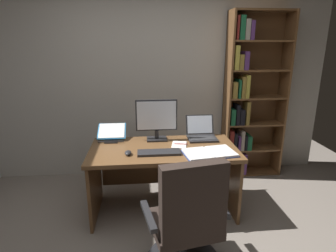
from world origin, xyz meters
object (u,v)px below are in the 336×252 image
laptop (201,134)px  computer_mouse (128,153)px  bookshelf (248,100)px  monitor (157,120)px  reading_stand_with_book (112,133)px  desk (163,162)px  notepad (179,145)px  open_binder (209,153)px  pen (181,144)px  office_chair (187,227)px  keyboard (159,153)px

laptop → computer_mouse: 0.91m
bookshelf → computer_mouse: (-1.53, -0.97, -0.30)m
monitor → reading_stand_with_book: size_ratio=1.47×
desk → notepad: bearing=-5.0°
desk → computer_mouse: (-0.35, -0.23, 0.22)m
laptop → computer_mouse: (-0.81, -0.42, -0.03)m
desk → open_binder: bearing=-33.1°
desk → pen: pen is taller
office_chair → laptop: size_ratio=3.07×
pen → desk: bearing=175.5°
desk → keyboard: 0.32m
desk → open_binder: (0.43, -0.28, 0.21)m
monitor → bookshelf: bearing=24.0°
keyboard → open_binder: 0.49m
desk → reading_stand_with_book: 0.67m
desk → bookshelf: 1.48m
computer_mouse → pen: (0.54, 0.22, -0.01)m
monitor → computer_mouse: (-0.30, -0.42, -0.21)m
pen → open_binder: bearing=-47.9°
monitor → open_binder: 0.71m
open_binder → pen: open_binder is taller
office_chair → keyboard: office_chair is taller
monitor → open_binder: monitor is taller
office_chair → laptop: 1.26m
laptop → reading_stand_with_book: size_ratio=1.04×
office_chair → reading_stand_with_book: (-0.66, 1.23, 0.38)m
monitor → keyboard: bearing=-90.0°
desk → bookshelf: bookshelf is taller
office_chair → bookshelf: bearing=47.3°
pen → office_chair: bearing=-95.0°
desk → open_binder: size_ratio=2.78×
monitor → computer_mouse: monitor is taller
keyboard → monitor: bearing=90.0°
computer_mouse → open_binder: bearing=-3.6°
bookshelf → reading_stand_with_book: (-1.73, -0.48, -0.24)m
keyboard → reading_stand_with_book: bearing=135.7°
monitor → pen: monitor is taller
open_binder → notepad: (-0.26, 0.27, -0.01)m
office_chair → monitor: size_ratio=2.17×
bookshelf → pen: size_ratio=15.28×
desk → bookshelf: size_ratio=0.70×
bookshelf → keyboard: 1.60m
office_chair → reading_stand_with_book: 1.44m
reading_stand_with_book → monitor: bearing=-8.1°
desk → monitor: (-0.05, 0.19, 0.42)m
bookshelf → office_chair: bearing=-122.2°
desk → reading_stand_with_book: bearing=155.1°
open_binder → notepad: size_ratio=2.58×
keyboard → pen: bearing=41.4°
desk → notepad: 0.26m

